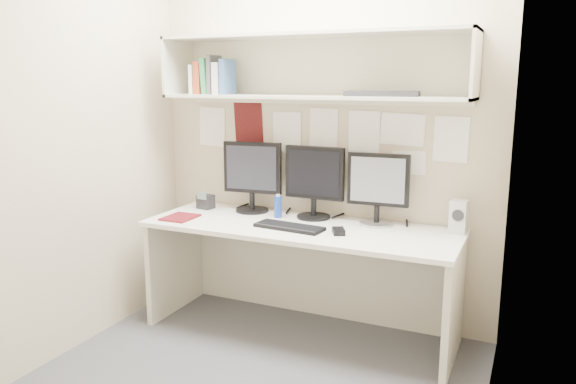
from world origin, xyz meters
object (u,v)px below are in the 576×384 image
at_px(desk, 300,279).
at_px(speaker, 459,217).
at_px(keyboard, 289,227).
at_px(monitor_left, 252,174).
at_px(desk_phone, 206,201).
at_px(monitor_center, 314,179).
at_px(maroon_notebook, 180,217).
at_px(monitor_right, 378,186).

relative_size(desk, speaker, 9.99).
height_order(desk, keyboard, keyboard).
bearing_deg(monitor_left, desk, -31.75).
relative_size(monitor_left, keyboard, 1.11).
height_order(keyboard, desk_phone, desk_phone).
xyz_separation_m(monitor_center, keyboard, (-0.04, -0.33, -0.25)).
relative_size(desk, maroon_notebook, 8.58).
height_order(speaker, maroon_notebook, speaker).
distance_m(monitor_right, speaker, 0.52).
xyz_separation_m(monitor_left, monitor_right, (0.89, 0.00, -0.01)).
height_order(desk, monitor_left, monitor_left).
xyz_separation_m(speaker, maroon_notebook, (-1.74, -0.38, -0.09)).
bearing_deg(speaker, monitor_center, -174.13).
xyz_separation_m(desk, monitor_center, (0.01, 0.22, 0.62)).
xyz_separation_m(desk, speaker, (0.94, 0.22, 0.46)).
xyz_separation_m(monitor_right, speaker, (0.50, -0.00, -0.15)).
bearing_deg(monitor_center, desk_phone, -173.76).
bearing_deg(speaker, monitor_left, -174.12).
bearing_deg(speaker, maroon_notebook, -161.65).
xyz_separation_m(monitor_center, speaker, (0.93, -0.00, -0.16)).
relative_size(monitor_center, monitor_right, 1.05).
relative_size(monitor_right, maroon_notebook, 1.96).
height_order(monitor_right, speaker, monitor_right).
distance_m(monitor_left, keyboard, 0.59).
bearing_deg(maroon_notebook, monitor_left, 47.70).
distance_m(monitor_left, speaker, 1.41).
bearing_deg(speaker, desk_phone, -171.96).
distance_m(speaker, maroon_notebook, 1.79).
bearing_deg(keyboard, speaker, 24.51).
height_order(monitor_right, maroon_notebook, monitor_right).
relative_size(monitor_left, monitor_right, 1.07).
xyz_separation_m(monitor_left, desk_phone, (-0.35, -0.07, -0.21)).
distance_m(monitor_left, monitor_right, 0.89).
height_order(desk, desk_phone, desk_phone).
bearing_deg(monitor_center, maroon_notebook, -152.92).
xyz_separation_m(monitor_right, maroon_notebook, (-1.24, -0.38, -0.24)).
bearing_deg(desk, maroon_notebook, -168.33).
bearing_deg(monitor_left, maroon_notebook, -137.99).
relative_size(desk, monitor_left, 4.11).
bearing_deg(desk_phone, monitor_center, 14.17).
relative_size(speaker, desk_phone, 1.54).
bearing_deg(keyboard, desk, 80.41).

